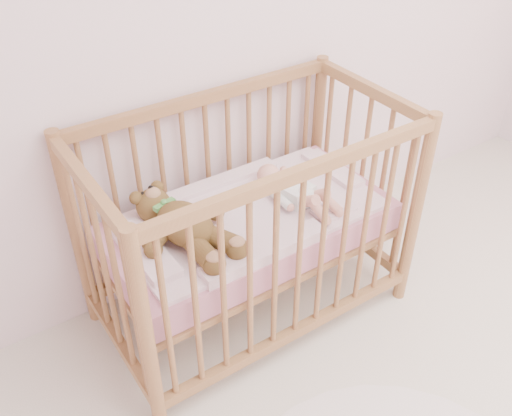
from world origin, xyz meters
TOP-DOWN VIEW (x-y plane):
  - crib at (-0.41, 1.60)m, footprint 1.36×0.76m
  - mattress at (-0.41, 1.60)m, footprint 1.22×0.62m
  - blanket at (-0.41, 1.60)m, footprint 1.10×0.58m
  - baby at (-0.20, 1.58)m, footprint 0.31×0.51m
  - teddy_bear at (-0.72, 1.58)m, footprint 0.53×0.66m

SIDE VIEW (x-z plane):
  - mattress at x=-0.41m, z-range 0.42..0.55m
  - crib at x=-0.41m, z-range 0.00..1.00m
  - blanket at x=-0.41m, z-range 0.53..0.59m
  - baby at x=-0.20m, z-range 0.58..0.69m
  - teddy_bear at x=-0.72m, z-range 0.56..0.73m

